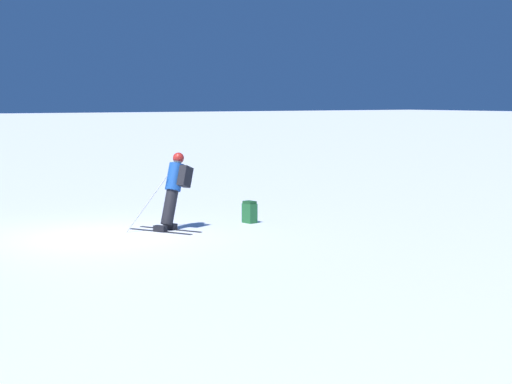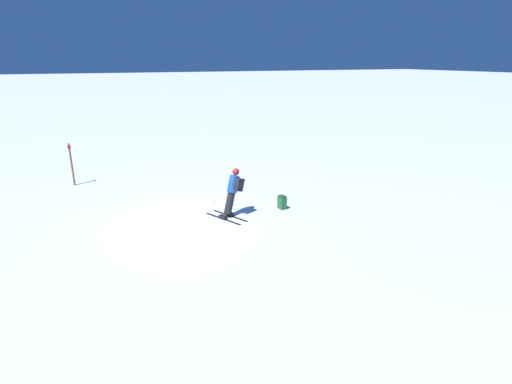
{
  "view_description": "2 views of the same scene",
  "coord_description": "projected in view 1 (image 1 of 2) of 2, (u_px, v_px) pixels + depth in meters",
  "views": [
    {
      "loc": [
        6.74,
        16.16,
        2.8
      ],
      "look_at": [
        -0.74,
        4.69,
        1.3
      ],
      "focal_mm": 60.0,
      "sensor_mm": 36.0,
      "label": 1
    },
    {
      "loc": [
        2.66,
        12.08,
        5.2
      ],
      "look_at": [
        -1.75,
        1.94,
        1.49
      ],
      "focal_mm": 28.0,
      "sensor_mm": 36.0,
      "label": 2
    }
  ],
  "objects": [
    {
      "name": "spare_backpack",
      "position": [
        250.0,
        212.0,
        19.35
      ],
      "size": [
        0.26,
        0.33,
        0.5
      ],
      "rotation": [
        0.0,
        0.0,
        1.71
      ],
      "color": "#236633",
      "rests_on": "ground"
    },
    {
      "name": "ground_plane",
      "position": [
        100.0,
        237.0,
        17.42
      ],
      "size": [
        300.0,
        300.0,
        0.0
      ],
      "primitive_type": "plane",
      "color": "white"
    },
    {
      "name": "skier",
      "position": [
        174.0,
        187.0,
        18.37
      ],
      "size": [
        1.49,
        1.63,
        1.68
      ],
      "rotation": [
        0.0,
        0.0,
        0.46
      ],
      "color": "black",
      "rests_on": "ground"
    }
  ]
}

